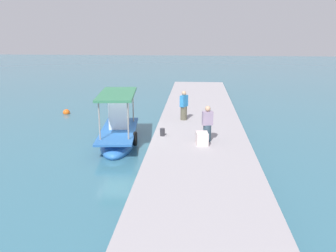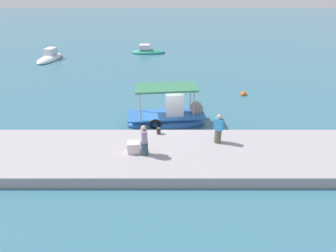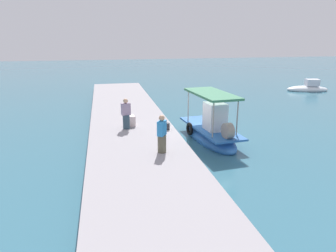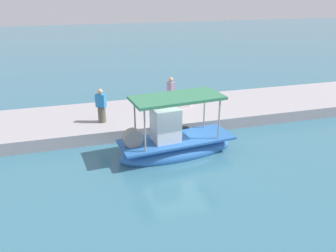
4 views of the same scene
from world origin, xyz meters
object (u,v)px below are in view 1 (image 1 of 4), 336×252
(cargo_crate, at_px, (202,138))
(fisherman_by_crate, at_px, (207,125))
(mooring_bollard, at_px, (162,132))
(fisherman_near_bollard, at_px, (184,107))
(marker_buoy, at_px, (66,112))
(main_fishing_boat, at_px, (119,133))

(cargo_crate, bearing_deg, fisherman_by_crate, -23.04)
(mooring_bollard, distance_m, cargo_crate, 2.31)
(fisherman_by_crate, xyz_separation_m, cargo_crate, (-0.58, 0.25, -0.48))
(fisherman_near_bollard, xyz_separation_m, marker_buoy, (3.33, 8.27, -1.28))
(mooring_bollard, bearing_deg, fisherman_by_crate, -106.85)
(mooring_bollard, height_order, cargo_crate, cargo_crate)
(mooring_bollard, relative_size, cargo_crate, 0.56)
(main_fishing_boat, xyz_separation_m, marker_buoy, (6.09, 5.01, -0.43))
(mooring_bollard, xyz_separation_m, cargo_crate, (-1.24, -1.94, 0.10))
(fisherman_by_crate, xyz_separation_m, marker_buoy, (7.28, 9.52, -1.28))
(main_fishing_boat, relative_size, marker_buoy, 11.42)
(cargo_crate, relative_size, marker_buoy, 1.42)
(mooring_bollard, bearing_deg, cargo_crate, -122.59)
(fisherman_near_bollard, relative_size, cargo_crate, 2.56)
(mooring_bollard, distance_m, marker_buoy, 9.90)
(fisherman_near_bollard, xyz_separation_m, fisherman_by_crate, (-3.95, -1.25, -0.00))
(main_fishing_boat, distance_m, fisherman_by_crate, 4.73)
(mooring_bollard, xyz_separation_m, marker_buoy, (6.62, 7.33, -0.69))
(fisherman_near_bollard, xyz_separation_m, mooring_bollard, (-3.29, 0.94, -0.58))
(fisherman_near_bollard, distance_m, fisherman_by_crate, 4.14)
(marker_buoy, bearing_deg, fisherman_by_crate, -127.42)
(fisherman_near_bollard, relative_size, fisherman_by_crate, 1.00)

